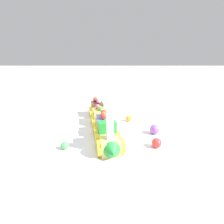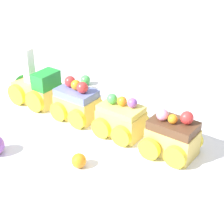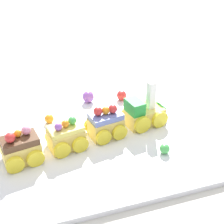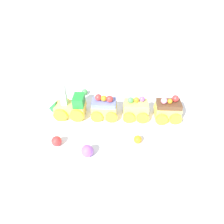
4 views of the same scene
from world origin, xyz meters
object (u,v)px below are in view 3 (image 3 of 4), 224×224
(cake_car_blueberry, at_px, (106,124))
(gumball_green, at_px, (165,149))
(cake_car_chocolate, at_px, (21,149))
(cake_train_locomotive, at_px, (146,113))
(gumball_purple, at_px, (88,97))
(cake_car_lemon, at_px, (66,137))
(gumball_orange, at_px, (49,119))
(gumball_red, at_px, (122,95))

(cake_car_blueberry, height_order, gumball_green, cake_car_blueberry)
(cake_car_chocolate, xyz_separation_m, gumball_green, (0.28, -0.06, -0.02))
(cake_train_locomotive, xyz_separation_m, gumball_purple, (-0.10, 0.14, -0.01))
(cake_car_lemon, height_order, cake_car_chocolate, cake_car_chocolate)
(cake_car_blueberry, relative_size, gumball_orange, 3.86)
(gumball_red, bearing_deg, gumball_purple, 170.02)
(cake_car_lemon, xyz_separation_m, gumball_green, (0.19, -0.08, -0.02))
(cake_train_locomotive, height_order, gumball_purple, cake_train_locomotive)
(gumball_green, height_order, gumball_red, gumball_red)
(cake_car_lemon, distance_m, gumball_purple, 0.20)
(cake_car_blueberry, height_order, gumball_orange, cake_car_blueberry)
(cake_train_locomotive, relative_size, gumball_purple, 3.83)
(cake_train_locomotive, height_order, cake_car_blueberry, cake_train_locomotive)
(gumball_green, distance_m, gumball_red, 0.24)
(cake_car_blueberry, height_order, gumball_purple, cake_car_blueberry)
(cake_car_blueberry, xyz_separation_m, gumball_red, (0.09, 0.14, -0.02))
(cake_car_blueberry, bearing_deg, cake_car_lemon, -179.85)
(cake_car_lemon, xyz_separation_m, gumball_orange, (-0.02, 0.11, -0.02))
(cake_car_blueberry, xyz_separation_m, gumball_green, (0.10, -0.10, -0.02))
(gumball_green, xyz_separation_m, gumball_orange, (-0.21, 0.18, 0.00))
(gumball_green, bearing_deg, cake_car_blueberry, 134.53)
(gumball_orange, xyz_separation_m, gumball_purple, (0.11, 0.07, 0.00))
(cake_car_blueberry, xyz_separation_m, cake_car_lemon, (-0.09, -0.02, -0.00))
(cake_car_lemon, height_order, gumball_orange, cake_car_lemon)
(cake_car_blueberry, distance_m, cake_car_chocolate, 0.18)
(gumball_red, height_order, gumball_purple, gumball_purple)
(cake_car_chocolate, bearing_deg, gumball_green, -23.38)
(cake_car_chocolate, bearing_deg, cake_car_blueberry, 0.04)
(cake_train_locomotive, height_order, cake_car_chocolate, cake_train_locomotive)
(gumball_red, bearing_deg, gumball_orange, -164.37)
(cake_car_lemon, distance_m, gumball_red, 0.24)
(gumball_orange, bearing_deg, gumball_red, 15.63)
(cake_car_lemon, height_order, gumball_green, cake_car_lemon)
(gumball_red, relative_size, gumball_purple, 0.86)
(cake_car_blueberry, relative_size, gumball_red, 3.17)
(gumball_red, xyz_separation_m, gumball_purple, (-0.09, 0.02, 0.00))
(cake_train_locomotive, height_order, gumball_green, cake_train_locomotive)
(cake_car_blueberry, relative_size, gumball_green, 3.97)
(cake_car_blueberry, height_order, cake_car_chocolate, same)
(cake_car_lemon, relative_size, gumball_red, 3.17)
(cake_car_blueberry, distance_m, gumball_red, 0.17)
(cake_car_blueberry, height_order, gumball_red, cake_car_blueberry)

